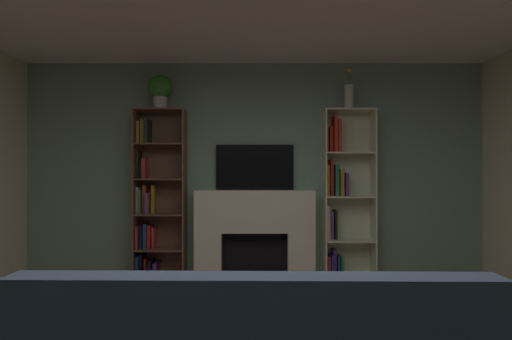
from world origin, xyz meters
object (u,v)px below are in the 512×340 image
at_px(fireplace, 257,233).
at_px(vase_with_flowers, 351,96).
at_px(tv, 257,167).
at_px(bookshelf_right, 344,197).
at_px(bookshelf_left, 157,202).
at_px(potted_plant, 162,90).

bearing_deg(fireplace, vase_with_flowers, -1.01).
height_order(tv, bookshelf_right, bookshelf_right).
height_order(bookshelf_left, bookshelf_right, same).
height_order(fireplace, bookshelf_left, bookshelf_left).
distance_m(potted_plant, vase_with_flowers, 2.26).
relative_size(bookshelf_right, potted_plant, 5.07).
distance_m(fireplace, tv, 0.80).
relative_size(bookshelf_left, potted_plant, 5.07).
bearing_deg(potted_plant, bookshelf_right, 1.20).
bearing_deg(tv, fireplace, -90.00).
height_order(fireplace, tv, tv).
distance_m(fireplace, bookshelf_right, 1.14).
bearing_deg(tv, bookshelf_right, -4.03).
xyz_separation_m(bookshelf_left, bookshelf_right, (2.25, 0.00, 0.06)).
xyz_separation_m(fireplace, tv, (0.00, 0.10, 0.80)).
xyz_separation_m(tv, bookshelf_left, (-1.20, -0.08, -0.43)).
xyz_separation_m(tv, potted_plant, (-1.13, -0.12, 0.93)).
relative_size(fireplace, vase_with_flowers, 3.14).
bearing_deg(fireplace, bookshelf_left, 178.93).
bearing_deg(fireplace, tv, 90.00).
bearing_deg(vase_with_flowers, potted_plant, 179.99).
distance_m(fireplace, potted_plant, 2.06).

